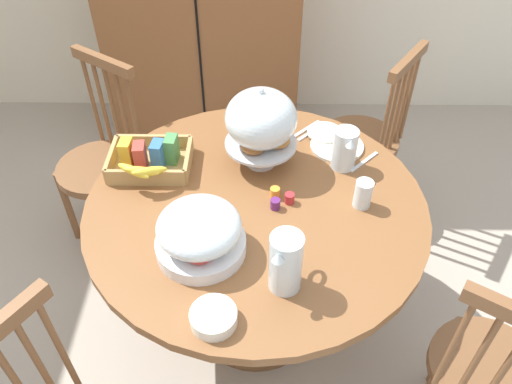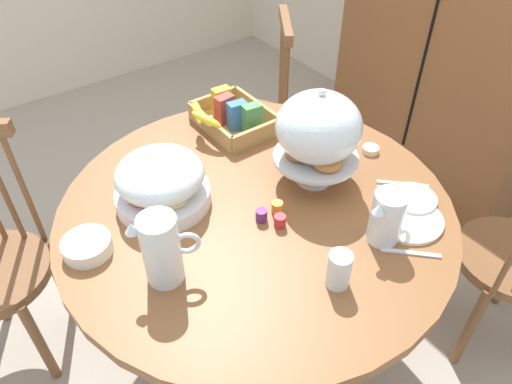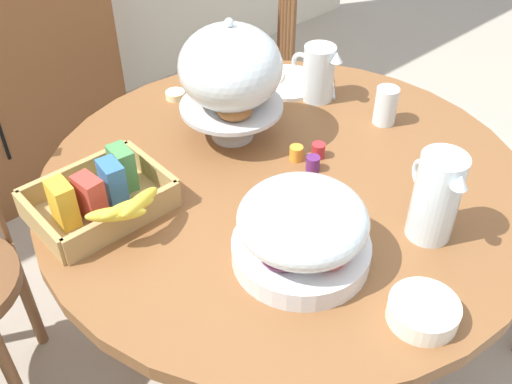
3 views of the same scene
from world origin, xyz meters
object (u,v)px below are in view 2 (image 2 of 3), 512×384
Objects in this scene: fruit_platter_covered at (161,182)px; butter_dish at (370,149)px; dining_table at (256,247)px; cereal_bowl at (87,246)px; windsor_chair_far_side at (255,122)px; china_plate_large at (407,218)px; wooden_armoire at (474,0)px; cereal_basket at (231,116)px; drinking_glass at (339,270)px; orange_juice_pitcher at (386,219)px; china_plate_small at (413,198)px; pastry_stand_with_dome at (318,130)px; milk_pitcher at (162,252)px.

butter_dish is (0.20, 0.73, -0.07)m from fruit_platter_covered.
cereal_bowl reaches higher than dining_table.
windsor_chair_far_side reaches higher than china_plate_large.
wooden_armoire is 2.02m from cereal_bowl.
windsor_chair_far_side is 0.60m from cereal_basket.
butter_dish is at bearing 125.61° from drinking_glass.
windsor_chair_far_side is at bearing 144.21° from dining_table.
dining_table is 0.41m from fruit_platter_covered.
fruit_platter_covered is at bearing -139.39° from orange_juice_pitcher.
fruit_platter_covered is 2.00× the size of china_plate_small.
butter_dish reaches higher than china_plate_large.
china_plate_small is at bearing 33.81° from pastry_stand_with_dome.
dining_table is 11.43× the size of drinking_glass.
windsor_chair_far_side reaches higher than milk_pitcher.
wooden_armoire is 1.74m from fruit_platter_covered.
dining_table is 3.98× the size of cereal_basket.
china_plate_small is (-0.04, 0.08, 0.01)m from china_plate_large.
china_plate_small is (0.47, 0.64, -0.07)m from fruit_platter_covered.
cereal_basket reaches higher than china_plate_large.
fruit_platter_covered is at bearing 102.52° from cereal_bowl.
dining_table is 8.98× the size of cereal_bowl.
milk_pitcher reaches higher than cereal_bowl.
cereal_bowl is at bearing -118.20° from china_plate_large.
drinking_glass is (0.56, 0.22, -0.03)m from fruit_platter_covered.
fruit_platter_covered is 0.61m from drinking_glass.
windsor_chair_far_side reaches higher than dining_table.
pastry_stand_with_dome is (0.77, -0.32, 0.49)m from windsor_chair_far_side.
china_plate_small is (0.70, 0.23, -0.03)m from cereal_basket.
pastry_stand_with_dome is 0.37m from china_plate_small.
cereal_basket reaches higher than drinking_glass.
china_plate_small is 1.07× the size of cereal_bowl.
drinking_glass is at bearing -1.75° from dining_table.
orange_juice_pitcher is (0.32, -0.02, -0.12)m from pastry_stand_with_dome.
butter_dish is at bearing 151.84° from china_plate_large.
wooden_armoire is 2.01× the size of windsor_chair_far_side.
pastry_stand_with_dome is at bearing -90.29° from butter_dish.
china_plate_small is (-0.05, 0.20, -0.06)m from orange_juice_pitcher.
fruit_platter_covered reaches higher than china_plate_large.
orange_juice_pitcher is at bearing 2.13° from cereal_basket.
dining_table is 0.46m from drinking_glass.
orange_juice_pitcher reaches higher than cereal_basket.
milk_pitcher is 0.75m from china_plate_large.
windsor_chair_far_side is at bearing 132.86° from milk_pitcher.
cereal_bowl is at bearing -84.18° from wooden_armoire.
milk_pitcher is at bearing 33.12° from cereal_bowl.
wooden_armoire reaches higher than dining_table.
milk_pitcher reaches higher than drinking_glass.
dining_table is 8.38× the size of china_plate_small.
pastry_stand_with_dome is 0.51m from fruit_platter_covered.
wooden_armoire is at bearing 85.84° from cereal_basket.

